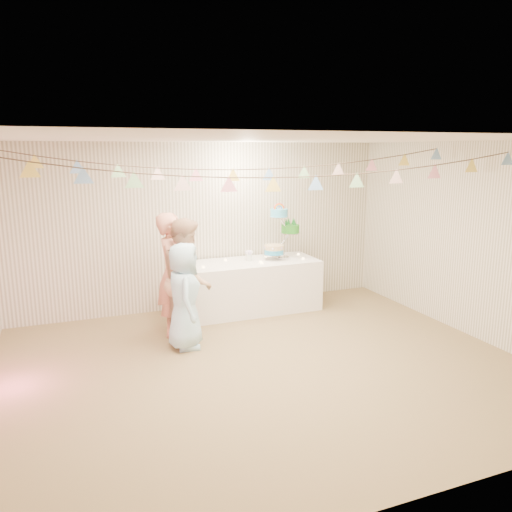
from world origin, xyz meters
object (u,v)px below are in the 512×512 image
object	(u,v)px
person_adult_a	(173,274)
person_adult_b	(187,280)
person_child	(184,296)
cake_stand	(282,235)
table	(251,286)

from	to	relation	value
person_adult_a	person_adult_b	xyz separation A→B (m)	(0.14, -0.26, -0.02)
person_child	person_adult_b	bearing A→B (deg)	-11.98
cake_stand	person_adult_a	size ratio (longest dim) A/B	0.49
cake_stand	person_child	distance (m)	2.24
cake_stand	person_adult_a	xyz separation A→B (m)	(-1.89, -0.61, -0.32)
person_adult_a	table	bearing A→B (deg)	-47.80
table	person_adult_a	xyz separation A→B (m)	(-1.34, -0.56, 0.44)
table	cake_stand	bearing A→B (deg)	5.19
person_adult_b	cake_stand	bearing A→B (deg)	-52.20
person_child	table	bearing A→B (deg)	-40.85
person_child	cake_stand	bearing A→B (deg)	-49.14
person_adult_a	person_child	xyz separation A→B (m)	(0.03, -0.54, -0.16)
cake_stand	person_child	world-z (taller)	cake_stand
cake_stand	table	bearing A→B (deg)	-174.81
person_adult_b	person_child	xyz separation A→B (m)	(-0.11, -0.28, -0.13)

